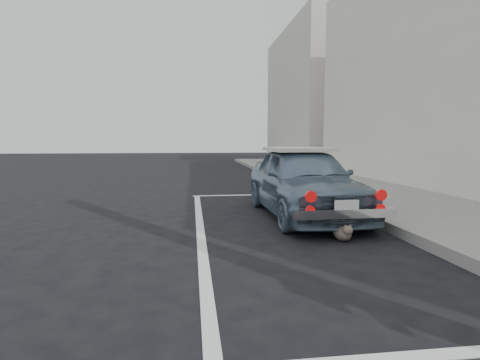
% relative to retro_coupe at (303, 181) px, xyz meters
% --- Properties ---
extents(ground, '(80.00, 80.00, 0.00)m').
position_rel_retro_coupe_xyz_m(ground, '(-0.95, -3.88, -0.63)').
color(ground, black).
rests_on(ground, ground).
extents(building_far, '(3.50, 10.00, 8.00)m').
position_rel_retro_coupe_xyz_m(building_far, '(5.40, 16.12, 3.37)').
color(building_far, beige).
rests_on(building_far, ground).
extents(pline_rear, '(3.00, 0.12, 0.01)m').
position_rel_retro_coupe_xyz_m(pline_rear, '(-0.45, -4.38, -0.63)').
color(pline_rear, silver).
rests_on(pline_rear, ground).
extents(pline_front, '(3.00, 0.12, 0.01)m').
position_rel_retro_coupe_xyz_m(pline_front, '(-0.45, 2.62, -0.63)').
color(pline_front, silver).
rests_on(pline_front, ground).
extents(pline_side, '(0.12, 7.00, 0.01)m').
position_rel_retro_coupe_xyz_m(pline_side, '(-1.85, -0.88, -0.63)').
color(pline_side, silver).
rests_on(pline_side, ground).
extents(retro_coupe, '(1.54, 3.69, 1.24)m').
position_rel_retro_coupe_xyz_m(retro_coupe, '(0.00, 0.00, 0.00)').
color(retro_coupe, slate).
rests_on(retro_coupe, ground).
extents(cat, '(0.24, 0.49, 0.26)m').
position_rel_retro_coupe_xyz_m(cat, '(0.03, -1.73, -0.51)').
color(cat, brown).
rests_on(cat, ground).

